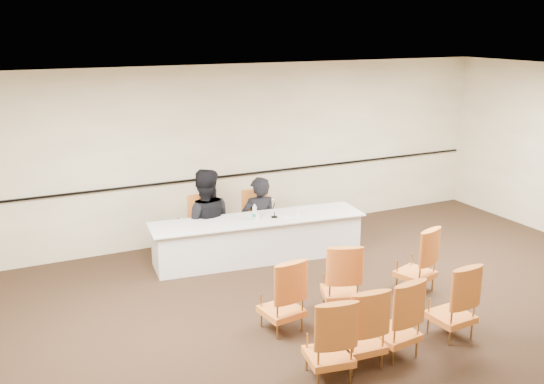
{
  "coord_description": "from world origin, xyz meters",
  "views": [
    {
      "loc": [
        -3.96,
        -5.52,
        3.64
      ],
      "look_at": [
        -0.03,
        2.6,
        1.13
      ],
      "focal_mm": 40.0,
      "sensor_mm": 36.0,
      "label": 1
    }
  ],
  "objects": [
    {
      "name": "wall_rail",
      "position": [
        0.0,
        3.96,
        1.1
      ],
      "size": [
        9.8,
        0.04,
        0.03
      ],
      "primitive_type": "cube",
      "color": "black",
      "rests_on": "wall_back"
    },
    {
      "name": "panelist_main_chair",
      "position": [
        0.04,
        3.24,
        0.47
      ],
      "size": [
        0.55,
        0.55,
        0.95
      ],
      "primitive_type": null,
      "rotation": [
        0.0,
        0.0,
        -0.11
      ],
      "color": "orange",
      "rests_on": "ground"
    },
    {
      "name": "panelist_second",
      "position": [
        -0.88,
        3.34,
        0.47
      ],
      "size": [
        1.1,
        0.97,
        1.91
      ],
      "primitive_type": "imported",
      "rotation": [
        0.0,
        0.0,
        2.84
      ],
      "color": "black",
      "rests_on": "ground"
    },
    {
      "name": "papers",
      "position": [
        0.29,
        2.63,
        0.68
      ],
      "size": [
        0.32,
        0.25,
        0.0
      ],
      "primitive_type": "cube",
      "rotation": [
        0.0,
        0.0,
        -0.1
      ],
      "color": "white",
      "rests_on": "panel_table"
    },
    {
      "name": "aud_chair_back_right",
      "position": [
        0.85,
        -0.52,
        0.47
      ],
      "size": [
        0.53,
        0.53,
        0.95
      ],
      "primitive_type": null,
      "rotation": [
        0.0,
        0.0,
        0.07
      ],
      "color": "orange",
      "rests_on": "ground"
    },
    {
      "name": "coffee_cup",
      "position": [
        0.42,
        2.59,
        0.74
      ],
      "size": [
        0.11,
        0.11,
        0.12
      ],
      "primitive_type": "cylinder",
      "rotation": [
        0.0,
        0.0,
        -0.53
      ],
      "color": "white",
      "rests_on": "panel_table"
    },
    {
      "name": "drinking_glass",
      "position": [
        -0.24,
        2.68,
        0.73
      ],
      "size": [
        0.07,
        0.07,
        0.1
      ],
      "primitive_type": "cylinder",
      "rotation": [
        0.0,
        0.0,
        0.07
      ],
      "color": "white",
      "rests_on": "panel_table"
    },
    {
      "name": "water_bottle",
      "position": [
        -0.26,
        2.74,
        0.8
      ],
      "size": [
        0.09,
        0.09,
        0.24
      ],
      "primitive_type": null,
      "rotation": [
        0.0,
        0.0,
        -0.35
      ],
      "color": "teal",
      "rests_on": "panel_table"
    },
    {
      "name": "ceiling",
      "position": [
        0.0,
        0.0,
        3.0
      ],
      "size": [
        10.0,
        10.0,
        0.0
      ],
      "primitive_type": "plane",
      "rotation": [
        3.14,
        0.0,
        0.0
      ],
      "color": "silver",
      "rests_on": "ground"
    },
    {
      "name": "floor",
      "position": [
        0.0,
        0.0,
        0.0
      ],
      "size": [
        10.0,
        10.0,
        0.0
      ],
      "primitive_type": "plane",
      "color": "black",
      "rests_on": "ground"
    },
    {
      "name": "aud_chair_back_mid",
      "position": [
        -0.02,
        -0.57,
        0.47
      ],
      "size": [
        0.56,
        0.56,
        0.95
      ],
      "primitive_type": null,
      "rotation": [
        0.0,
        0.0,
        0.12
      ],
      "color": "orange",
      "rests_on": "ground"
    },
    {
      "name": "aud_chair_back_left",
      "position": [
        -0.94,
        -0.65,
        0.47
      ],
      "size": [
        0.58,
        0.58,
        0.95
      ],
      "primitive_type": null,
      "rotation": [
        0.0,
        0.0,
        -0.18
      ],
      "color": "orange",
      "rests_on": "ground"
    },
    {
      "name": "aud_chair_front_right",
      "position": [
        1.29,
        0.7,
        0.47
      ],
      "size": [
        0.63,
        0.63,
        0.95
      ],
      "primitive_type": null,
      "rotation": [
        0.0,
        0.0,
        0.32
      ],
      "color": "orange",
      "rests_on": "ground"
    },
    {
      "name": "microphone",
      "position": [
        0.05,
        2.67,
        0.82
      ],
      "size": [
        0.15,
        0.22,
        0.28
      ],
      "primitive_type": null,
      "rotation": [
        0.0,
        0.0,
        -0.3
      ],
      "color": "black",
      "rests_on": "panel_table"
    },
    {
      "name": "aud_chair_front_left",
      "position": [
        -0.92,
        0.5,
        0.47
      ],
      "size": [
        0.56,
        0.56,
        0.95
      ],
      "primitive_type": null,
      "rotation": [
        0.0,
        0.0,
        0.12
      ],
      "color": "orange",
      "rests_on": "ground"
    },
    {
      "name": "panelist_second_chair",
      "position": [
        -0.88,
        3.34,
        0.47
      ],
      "size": [
        0.55,
        0.55,
        0.95
      ],
      "primitive_type": null,
      "rotation": [
        0.0,
        0.0,
        -0.11
      ],
      "color": "orange",
      "rests_on": "ground"
    },
    {
      "name": "wall_back",
      "position": [
        0.0,
        4.0,
        1.5
      ],
      "size": [
        10.0,
        0.04,
        3.0
      ],
      "primitive_type": "cube",
      "color": "beige",
      "rests_on": "ground"
    },
    {
      "name": "aud_chair_extra",
      "position": [
        -0.5,
        -0.58,
        0.47
      ],
      "size": [
        0.54,
        0.54,
        0.95
      ],
      "primitive_type": null,
      "rotation": [
        0.0,
        0.0,
        -0.09
      ],
      "color": "orange",
      "rests_on": "ground"
    },
    {
      "name": "panelist_main",
      "position": [
        0.04,
        3.24,
        0.36
      ],
      "size": [
        0.65,
        0.45,
        1.72
      ],
      "primitive_type": "imported",
      "rotation": [
        0.0,
        0.0,
        3.09
      ],
      "color": "black",
      "rests_on": "ground"
    },
    {
      "name": "aud_chair_front_mid",
      "position": [
        0.01,
        0.63,
        0.47
      ],
      "size": [
        0.64,
        0.64,
        0.95
      ],
      "primitive_type": null,
      "rotation": [
        0.0,
        0.0,
        -0.35
      ],
      "color": "orange",
      "rests_on": "ground"
    },
    {
      "name": "panel_table",
      "position": [
        -0.2,
        2.74,
        0.34
      ],
      "size": [
        3.47,
        1.16,
        0.68
      ],
      "primitive_type": null,
      "rotation": [
        0.0,
        0.0,
        -0.11
      ],
      "color": "silver",
      "rests_on": "ground"
    }
  ]
}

